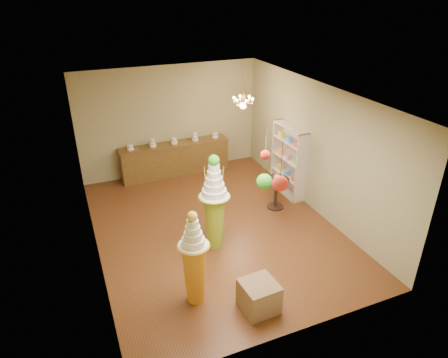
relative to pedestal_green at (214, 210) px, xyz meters
name	(u,v)px	position (x,y,z in m)	size (l,w,h in m)	color
floor	(214,227)	(0.23, 0.63, -0.85)	(6.50, 6.50, 0.00)	#593018
ceiling	(212,94)	(0.23, 0.63, 2.15)	(6.50, 6.50, 0.00)	silver
wall_back	(170,121)	(0.23, 3.88, 0.65)	(5.00, 0.04, 3.00)	gray
wall_front	(298,256)	(0.23, -2.62, 0.65)	(5.00, 0.04, 3.00)	gray
wall_left	(88,188)	(-2.27, 0.63, 0.65)	(0.04, 6.50, 3.00)	gray
wall_right	(315,149)	(2.73, 0.63, 0.65)	(0.04, 6.50, 3.00)	gray
pedestal_green	(214,210)	(0.00, 0.00, 0.00)	(0.67, 0.67, 2.04)	#98B728
pedestal_orange	(194,266)	(-0.88, -1.34, -0.13)	(0.58, 0.58, 1.76)	orange
burlap_riser	(259,296)	(0.02, -1.94, -0.59)	(0.57, 0.57, 0.52)	#8A694B
sideboard	(175,158)	(0.23, 3.60, -0.37)	(3.04, 0.54, 1.16)	brown
shelving_unit	(289,161)	(2.57, 1.43, 0.05)	(0.33, 1.20, 1.80)	beige
round_table	(276,189)	(1.92, 0.88, -0.36)	(0.66, 0.66, 0.76)	black
vase	(277,176)	(1.92, 0.88, 0.00)	(0.16, 0.16, 0.16)	beige
pom_red_left	(280,183)	(0.27, -1.95, 1.46)	(0.24, 0.24, 0.81)	#3E352C
pom_green_mid	(264,181)	(0.35, -1.34, 1.19)	(0.26, 0.26, 1.09)	#3E352C
pom_red_right	(265,155)	(0.17, -1.65, 1.82)	(0.14, 0.14, 0.41)	#3E352C
chandelier	(243,103)	(1.58, 2.11, 1.45)	(0.70, 0.70, 0.85)	#ED9053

